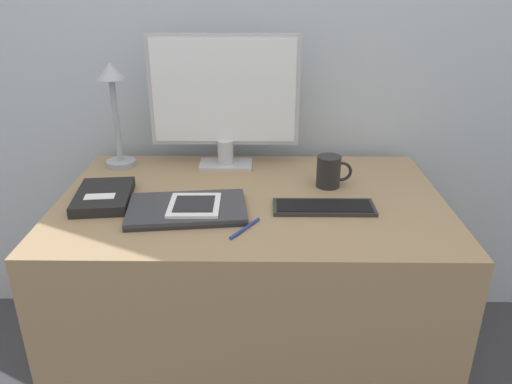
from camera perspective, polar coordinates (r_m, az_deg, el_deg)
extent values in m
cube|color=#B2BCC6|center=(1.89, -0.29, 19.20)|extent=(3.60, 0.05, 2.40)
cube|color=#997A56|center=(1.73, -0.49, -11.34)|extent=(1.19, 0.76, 0.71)
cube|color=#B7B7BC|center=(1.81, -3.47, 3.16)|extent=(0.19, 0.11, 0.01)
cylinder|color=#B7B7BC|center=(1.79, -3.51, 4.60)|extent=(0.06, 0.06, 0.08)
cube|color=#B7B7BC|center=(1.74, -3.67, 11.45)|extent=(0.52, 0.01, 0.38)
cube|color=white|center=(1.73, -3.69, 11.39)|extent=(0.49, 0.01, 0.35)
cube|color=#282828|center=(1.49, 7.75, -1.75)|extent=(0.30, 0.11, 0.01)
cube|color=black|center=(1.48, 7.78, -1.54)|extent=(0.28, 0.09, 0.00)
cube|color=#232328|center=(1.47, -7.85, -2.11)|extent=(0.36, 0.25, 0.01)
cube|color=#333338|center=(1.46, -7.87, -1.73)|extent=(0.36, 0.25, 0.01)
cube|color=white|center=(1.45, -7.06, -1.52)|extent=(0.15, 0.16, 0.01)
cube|color=black|center=(1.45, -7.07, -1.34)|extent=(0.12, 0.12, 0.00)
cylinder|color=#999EA8|center=(1.87, -15.16, 3.22)|extent=(0.10, 0.10, 0.02)
cylinder|color=#999EA8|center=(1.83, -15.68, 7.81)|extent=(0.02, 0.02, 0.29)
cone|color=#999EA8|center=(1.79, -16.30, 13.16)|extent=(0.10, 0.10, 0.06)
cube|color=black|center=(1.59, -17.01, -0.50)|extent=(0.19, 0.25, 0.03)
cube|color=silver|center=(1.55, -17.44, -0.48)|extent=(0.09, 0.05, 0.00)
cylinder|color=black|center=(1.63, 8.28, 2.34)|extent=(0.08, 0.08, 0.10)
torus|color=black|center=(1.64, 9.77, 2.32)|extent=(0.07, 0.01, 0.07)
cylinder|color=navy|center=(1.36, -1.27, -4.16)|extent=(0.08, 0.12, 0.01)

